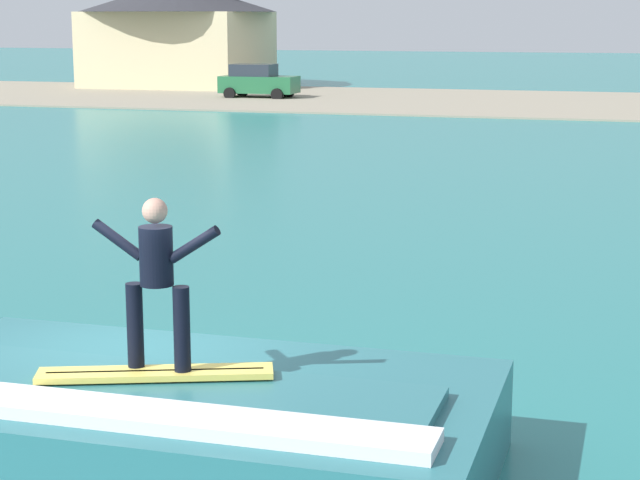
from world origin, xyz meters
name	(u,v)px	position (x,y,z in m)	size (l,w,h in m)	color
ground_plane	(138,432)	(0.00, 0.00, 0.00)	(260.00, 260.00, 0.00)	#257776
wave_crest	(182,426)	(0.91, -0.87, 0.49)	(6.01, 3.30, 1.03)	#2B6D75
surfboard	(155,373)	(0.72, -1.05, 1.06)	(2.23, 1.13, 0.06)	#EAD159
surfer	(157,274)	(0.73, -0.98, 2.02)	(1.30, 0.32, 1.66)	black
shoreline_bank	(542,103)	(0.00, 47.49, 0.04)	(120.00, 17.87, 0.08)	gray
car_near_shore	(258,81)	(-15.15, 46.89, 0.95)	(4.12, 2.19, 1.86)	#23663D
house_with_chimney	(178,28)	(-23.28, 55.10, 3.68)	(12.35, 12.35, 7.01)	beige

